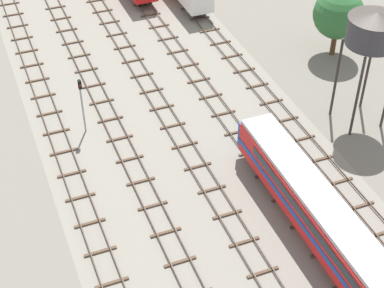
% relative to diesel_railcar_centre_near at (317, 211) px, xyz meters
% --- Properties ---
extents(ground_plane, '(480.00, 480.00, 0.00)m').
position_rel_diesel_railcar_centre_near_xyz_m(ground_plane, '(-5.00, 13.81, -2.60)').
color(ground_plane, slate).
extents(ballast_bed, '(23.98, 176.00, 0.01)m').
position_rel_diesel_railcar_centre_near_xyz_m(ballast_bed, '(-5.00, 13.81, -2.59)').
color(ballast_bed, gray).
rests_on(ballast_bed, ground).
extents(track_far_left, '(2.40, 126.00, 0.29)m').
position_rel_diesel_railcar_centre_near_xyz_m(track_far_left, '(-14.99, 14.81, -2.46)').
color(track_far_left, '#47382D').
rests_on(track_far_left, ground).
extents(track_left, '(2.40, 126.00, 0.29)m').
position_rel_diesel_railcar_centre_near_xyz_m(track_left, '(-9.99, 14.81, -2.46)').
color(track_left, '#47382D').
rests_on(track_left, ground).
extents(track_centre_left, '(2.40, 126.00, 0.29)m').
position_rel_diesel_railcar_centre_near_xyz_m(track_centre_left, '(-5.00, 14.81, -2.46)').
color(track_centre_left, '#47382D').
rests_on(track_centre_left, ground).
extents(track_centre, '(2.40, 126.00, 0.29)m').
position_rel_diesel_railcar_centre_near_xyz_m(track_centre, '(-0.00, 14.81, -2.46)').
color(track_centre, '#47382D').
rests_on(track_centre, ground).
extents(track_centre_right, '(2.40, 126.00, 0.29)m').
position_rel_diesel_railcar_centre_near_xyz_m(track_centre_right, '(5.00, 14.81, -2.46)').
color(track_centre_right, '#47382D').
rests_on(track_centre_right, ground).
extents(diesel_railcar_centre_near, '(2.96, 20.50, 3.80)m').
position_rel_diesel_railcar_centre_near_xyz_m(diesel_railcar_centre_near, '(0.00, 0.00, 0.00)').
color(diesel_railcar_centre_near, red).
rests_on(diesel_railcar_centre_near, ground).
extents(water_tower, '(4.59, 4.59, 10.83)m').
position_rel_diesel_railcar_centre_near_xyz_m(water_tower, '(10.91, 11.06, 6.62)').
color(water_tower, '#2D2826').
rests_on(water_tower, ground).
extents(signal_post_nearest, '(0.28, 0.47, 5.58)m').
position_rel_diesel_railcar_centre_near_xyz_m(signal_post_nearest, '(-12.49, 18.50, 0.94)').
color(signal_post_nearest, gray).
rests_on(signal_post_nearest, ground).
extents(lineside_tree_1, '(5.18, 5.18, 7.32)m').
position_rel_diesel_railcar_centre_near_xyz_m(lineside_tree_1, '(15.11, 21.89, 2.11)').
color(lineside_tree_1, '#4C331E').
rests_on(lineside_tree_1, ground).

